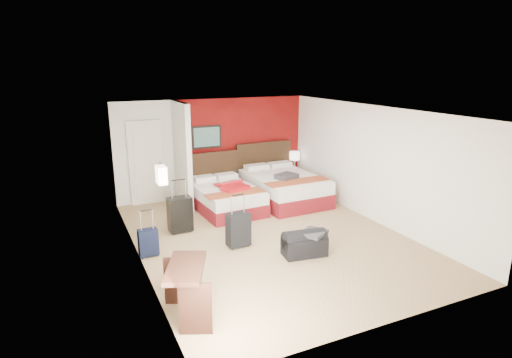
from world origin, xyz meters
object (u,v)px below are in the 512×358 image
nightstand (294,178)px  suitcase_navy (148,244)px  bed_left (226,199)px  duffel_bag (304,245)px  suitcase_charcoal (238,231)px  table_lamp (294,161)px  suitcase_black (180,215)px  bed_right (284,188)px  red_suitcase_open (232,186)px  desk (187,292)px

nightstand → suitcase_navy: nightstand is taller
bed_left → nightstand: size_ratio=3.78×
bed_left → nightstand: bed_left is taller
nightstand → duffel_bag: 4.42m
nightstand → suitcase_charcoal: size_ratio=0.80×
nightstand → duffel_bag: nightstand is taller
table_lamp → suitcase_black: table_lamp is taller
table_lamp → bed_right: bearing=-130.8°
table_lamp → suitcase_charcoal: size_ratio=0.82×
nightstand → suitcase_charcoal: (-2.97, -3.08, 0.06)m
red_suitcase_open → table_lamp: (2.33, 1.15, 0.14)m
bed_left → suitcase_black: size_ratio=2.66×
suitcase_charcoal → suitcase_navy: suitcase_charcoal is taller
bed_right → desk: desk is taller
suitcase_black → desk: 3.12m
suitcase_charcoal → duffel_bag: bearing=-45.7°
red_suitcase_open → desk: (-2.15, -3.79, -0.23)m
suitcase_charcoal → suitcase_navy: bearing=166.3°
bed_left → suitcase_charcoal: (-0.54, -2.03, 0.03)m
bed_right → duffel_bag: 3.15m
red_suitcase_open → suitcase_navy: bearing=-157.9°
duffel_bag → suitcase_navy: bearing=163.9°
nightstand → suitcase_black: (-3.77, -1.91, 0.10)m
bed_right → nightstand: bed_right is taller
nightstand → table_lamp: table_lamp is taller
bed_left → suitcase_navy: bearing=-144.2°
desk → suitcase_black: bearing=100.1°
bed_left → suitcase_charcoal: 2.10m
bed_right → suitcase_charcoal: bed_right is taller
bed_left → desk: (-2.05, -3.89, 0.10)m
bed_right → desk: bearing=-134.4°
bed_right → table_lamp: (0.87, 1.01, 0.42)m
nightstand → suitcase_navy: size_ratio=1.05×
red_suitcase_open → desk: size_ratio=0.88×
red_suitcase_open → suitcase_charcoal: size_ratio=1.31×
bed_left → duffel_bag: bearing=-85.3°
red_suitcase_open → suitcase_black: 1.64m
bed_right → table_lamp: table_lamp is taller
suitcase_charcoal → bed_right: bearing=41.1°
bed_right → duffel_bag: (-1.17, -2.92, -0.14)m
suitcase_navy → desk: (0.10, -2.15, 0.15)m
bed_right → suitcase_black: (-2.90, -0.90, 0.02)m
bed_left → bed_right: bearing=-1.4°
table_lamp → duffel_bag: bearing=-117.4°
table_lamp → desk: bearing=-132.2°
bed_left → red_suitcase_open: red_suitcase_open is taller
nightstand → desk: size_ratio=0.54×
suitcase_charcoal → desk: size_ratio=0.67×
suitcase_black → duffel_bag: bearing=-52.3°
nightstand → table_lamp: size_ratio=0.98×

